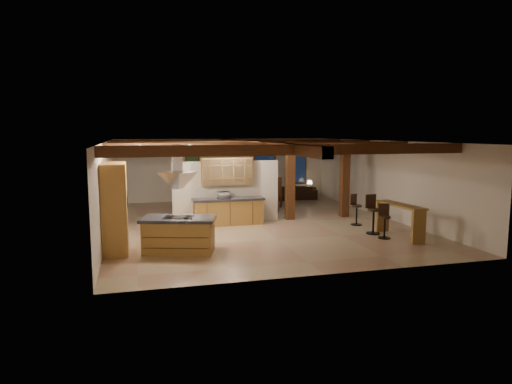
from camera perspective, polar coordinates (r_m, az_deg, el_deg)
ground at (r=16.15m, az=0.11°, el=-3.99°), size 12.00×12.00×0.00m
room_walls at (r=15.90m, az=0.11°, el=2.32°), size 12.00×12.00×12.00m
ceiling_beams at (r=15.84m, az=0.11°, el=5.85°), size 10.00×12.00×0.28m
timber_posts at (r=17.18m, az=7.75°, el=2.58°), size 2.50×0.30×2.90m
partition_wall at (r=16.23m, az=-3.76°, el=-0.01°), size 3.80×0.18×2.20m
pantry_cabinet at (r=12.85m, az=-17.22°, el=-1.87°), size 0.67×1.60×2.40m
back_counter at (r=15.95m, az=-3.47°, el=-2.41°), size 2.50×0.66×0.94m
upper_display_cabinet at (r=15.96m, az=-3.65°, el=2.57°), size 1.80×0.36×0.95m
range_hood at (r=12.25m, az=-9.75°, el=0.66°), size 1.10×1.10×1.40m
back_windows at (r=22.38m, az=3.08°, el=3.09°), size 2.70×0.07×1.70m
framed_art at (r=21.44m, az=-7.94°, el=3.37°), size 0.65×0.05×0.85m
recessed_cans at (r=13.45m, az=-8.24°, el=5.94°), size 3.16×2.46×0.03m
kitchen_island at (r=12.47m, az=-9.62°, el=-5.26°), size 2.16×1.54×0.97m
dining_table at (r=19.08m, az=0.06°, el=-1.32°), size 1.87×1.40×0.58m
sofa at (r=22.00m, az=4.54°, el=-0.05°), size 2.33×1.02×0.67m
microwave at (r=15.83m, az=-4.00°, el=-0.38°), size 0.44×0.33×0.22m
bar_counter at (r=14.65m, az=17.52°, el=-2.75°), size 0.63×2.00×1.03m
side_table at (r=22.40m, az=6.70°, el=-0.07°), size 0.60×0.60×0.57m
table_lamp at (r=22.34m, az=6.72°, el=1.22°), size 0.26×0.26×0.31m
bar_stool_a at (r=14.43m, az=15.77°, el=-3.51°), size 0.38×0.39×1.05m
bar_stool_b at (r=14.96m, az=14.39°, el=-2.69°), size 0.43×0.44×1.24m
bar_stool_c at (r=16.24m, az=12.37°, el=-2.15°), size 0.40×0.41×1.07m
dining_chairs at (r=19.02m, az=0.06°, el=-0.19°), size 2.64×2.64×1.32m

